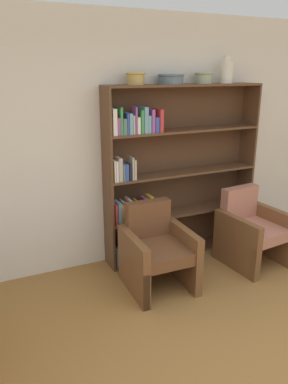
# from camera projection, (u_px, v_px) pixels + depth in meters

# --- Properties ---
(wall_back) EXTENTS (12.00, 0.06, 2.75)m
(wall_back) POSITION_uv_depth(u_px,v_px,m) (151.00, 141.00, 4.30)
(wall_back) COLOR silver
(wall_back) RESTS_ON ground
(bookshelf) EXTENTS (1.88, 0.30, 2.01)m
(bookshelf) POSITION_uv_depth(u_px,v_px,m) (169.00, 176.00, 4.33)
(bookshelf) COLOR brown
(bookshelf) RESTS_ON ground
(bowl_copper) EXTENTS (0.20, 0.20, 0.12)m
(bowl_copper) POSITION_uv_depth(u_px,v_px,m) (136.00, 78.00, 3.81)
(bowl_copper) COLOR tan
(bowl_copper) RESTS_ON bookshelf
(bowl_cream) EXTENTS (0.29, 0.29, 0.10)m
(bowl_cream) POSITION_uv_depth(u_px,v_px,m) (171.00, 78.00, 3.98)
(bowl_cream) COLOR slate
(bowl_cream) RESTS_ON bookshelf
(bowl_slate) EXTENTS (0.21, 0.21, 0.12)m
(bowl_slate) POSITION_uv_depth(u_px,v_px,m) (204.00, 77.00, 4.14)
(bowl_slate) COLOR gray
(bowl_slate) RESTS_ON bookshelf
(vase_tall) EXTENTS (0.15, 0.15, 0.30)m
(vase_tall) POSITION_uv_depth(u_px,v_px,m) (227.00, 71.00, 4.24)
(vase_tall) COLOR silver
(vase_tall) RESTS_ON bookshelf
(armchair_leather) EXTENTS (0.66, 0.70, 0.85)m
(armchair_leather) POSITION_uv_depth(u_px,v_px,m) (157.00, 251.00, 3.84)
(armchair_leather) COLOR brown
(armchair_leather) RESTS_ON ground
(armchair_cushioned) EXTENTS (0.70, 0.74, 0.85)m
(armchair_cushioned) POSITION_uv_depth(u_px,v_px,m) (252.00, 230.00, 4.33)
(armchair_cushioned) COLOR brown
(armchair_cushioned) RESTS_ON ground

